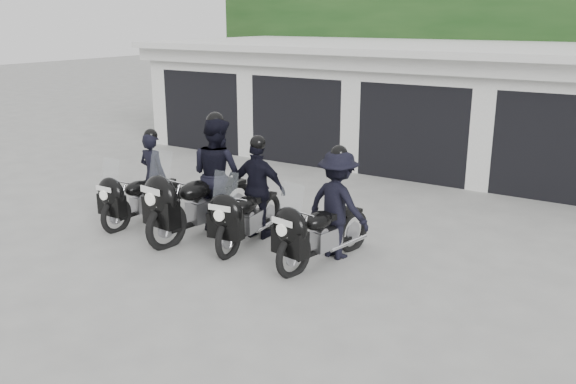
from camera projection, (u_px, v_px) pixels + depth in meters
The scene contains 7 objects.
ground at pixel (280, 256), 9.65m from camera, with size 80.00×80.00×0.00m, color #999994.
garage_block at pixel (450, 106), 15.78m from camera, with size 16.40×6.80×2.96m.
background_vegetation at pixel (515, 45), 19.14m from camera, with size 20.00×3.90×5.80m.
police_bike_a at pixel (143, 185), 11.11m from camera, with size 0.60×2.00×1.74m.
police_bike_b at pixel (208, 182), 10.48m from camera, with size 1.06×2.48×2.16m.
police_bike_c at pixel (253, 196), 10.12m from camera, with size 1.05×2.10×1.83m.
police_bike_d at pixel (331, 211), 9.31m from camera, with size 1.20×2.10×1.85m.
Camera 1 is at (4.95, -7.50, 3.66)m, focal length 38.00 mm.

